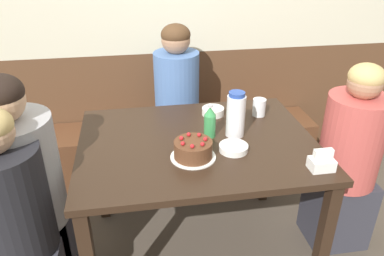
{
  "coord_description": "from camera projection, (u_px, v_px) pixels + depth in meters",
  "views": [
    {
      "loc": [
        -0.31,
        -1.68,
        1.75
      ],
      "look_at": [
        -0.02,
        0.05,
        0.83
      ],
      "focal_mm": 35.0,
      "sensor_mm": 36.0,
      "label": 1
    }
  ],
  "objects": [
    {
      "name": "bowl_rice_small",
      "position": [
        234.0,
        148.0,
        1.87
      ],
      "size": [
        0.15,
        0.15,
        0.03
      ],
      "color": "white",
      "rests_on": "dining_table"
    },
    {
      "name": "water_pitcher",
      "position": [
        236.0,
        115.0,
        1.96
      ],
      "size": [
        0.1,
        0.1,
        0.25
      ],
      "color": "white",
      "rests_on": "dining_table"
    },
    {
      "name": "dining_table",
      "position": [
        197.0,
        156.0,
        2.01
      ],
      "size": [
        1.23,
        0.94,
        0.78
      ],
      "color": "black",
      "rests_on": "ground_plane"
    },
    {
      "name": "napkin_holder",
      "position": [
        322.0,
        162.0,
        1.71
      ],
      "size": [
        0.11,
        0.08,
        0.11
      ],
      "color": "white",
      "rests_on": "dining_table"
    },
    {
      "name": "person_teal_shirt",
      "position": [
        24.0,
        193.0,
        1.83
      ],
      "size": [
        0.39,
        0.39,
        1.22
      ],
      "color": "#33333D",
      "rests_on": "ground_plane"
    },
    {
      "name": "bowl_soup_white",
      "position": [
        213.0,
        111.0,
        2.23
      ],
      "size": [
        0.13,
        0.13,
        0.04
      ],
      "color": "white",
      "rests_on": "dining_table"
    },
    {
      "name": "back_wall",
      "position": [
        172.0,
        11.0,
        2.66
      ],
      "size": [
        4.8,
        0.04,
        2.5
      ],
      "color": "brown",
      "rests_on": "ground_plane"
    },
    {
      "name": "person_dark_striped",
      "position": [
        177.0,
        115.0,
        2.69
      ],
      "size": [
        0.31,
        0.34,
        1.23
      ],
      "rotation": [
        0.0,
        0.0,
        -1.57
      ],
      "color": "#33333D",
      "rests_on": "ground_plane"
    },
    {
      "name": "person_grey_tee",
      "position": [
        18.0,
        230.0,
        1.69
      ],
      "size": [
        0.34,
        0.34,
        1.15
      ],
      "color": "#33333D",
      "rests_on": "ground_plane"
    },
    {
      "name": "glass_water_tall",
      "position": [
        259.0,
        107.0,
        2.21
      ],
      "size": [
        0.08,
        0.08,
        0.1
      ],
      "color": "silver",
      "rests_on": "dining_table"
    },
    {
      "name": "soju_bottle",
      "position": [
        210.0,
        122.0,
        1.97
      ],
      "size": [
        0.06,
        0.06,
        0.19
      ],
      "color": "#388E4C",
      "rests_on": "dining_table"
    },
    {
      "name": "person_pale_blue_shirt",
      "position": [
        347.0,
        164.0,
        2.17
      ],
      "size": [
        0.34,
        0.34,
        1.16
      ],
      "rotation": [
        0.0,
        0.0,
        3.14
      ],
      "color": "#33333D",
      "rests_on": "ground_plane"
    },
    {
      "name": "ground_plane",
      "position": [
        196.0,
        249.0,
        2.32
      ],
      "size": [
        12.0,
        12.0,
        0.0
      ],
      "primitive_type": "plane",
      "color": "#4C4238"
    },
    {
      "name": "birthday_cake",
      "position": [
        193.0,
        150.0,
        1.8
      ],
      "size": [
        0.22,
        0.22,
        0.11
      ],
      "color": "white",
      "rests_on": "dining_table"
    },
    {
      "name": "bench_seat",
      "position": [
        178.0,
        151.0,
        2.95
      ],
      "size": [
        2.12,
        0.38,
        0.44
      ],
      "color": "#56331E",
      "rests_on": "ground_plane"
    }
  ]
}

